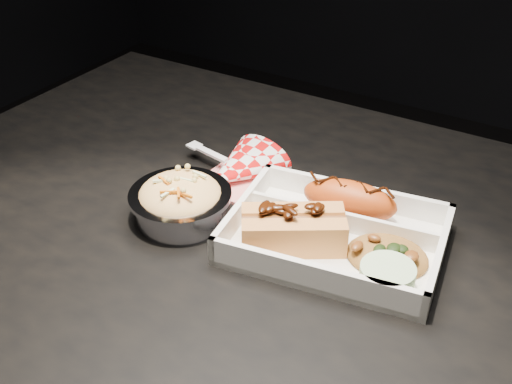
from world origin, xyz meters
TOP-DOWN VIEW (x-y plane):
  - dining_table at (0.00, 0.00)m, footprint 1.20×0.80m
  - food_tray at (0.03, 0.03)m, footprint 0.27×0.21m
  - fried_pastry at (0.02, 0.09)m, footprint 0.13×0.07m
  - hotdog at (-0.01, -0.00)m, footprint 0.13×0.11m
  - fried_rice_mound at (0.10, 0.03)m, footprint 0.11×0.09m
  - cupcake_liner at (0.12, -0.02)m, footprint 0.06×0.06m
  - foil_coleslaw_cup at (-0.16, -0.02)m, footprint 0.13×0.13m
  - napkin_fork at (-0.15, 0.10)m, footprint 0.17×0.13m

SIDE VIEW (x-z plane):
  - dining_table at x=0.00m, z-range 0.28..1.03m
  - food_tray at x=0.03m, z-range 0.74..0.78m
  - napkin_fork at x=-0.15m, z-range 0.72..0.82m
  - cupcake_liner at x=0.12m, z-range 0.76..0.79m
  - fried_rice_mound at x=0.10m, z-range 0.76..0.79m
  - foil_coleslaw_cup at x=-0.16m, z-range 0.75..0.81m
  - fried_pastry at x=0.02m, z-range 0.76..0.81m
  - hotdog at x=-0.01m, z-range 0.75..0.81m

